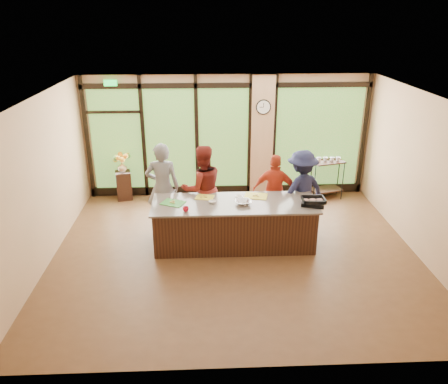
{
  "coord_description": "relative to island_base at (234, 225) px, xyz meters",
  "views": [
    {
      "loc": [
        -0.55,
        -7.42,
        4.36
      ],
      "look_at": [
        -0.2,
        0.4,
        1.11
      ],
      "focal_mm": 35.0,
      "sensor_mm": 36.0,
      "label": 1
    }
  ],
  "objects": [
    {
      "name": "prep_bowl_mid",
      "position": [
        0.18,
        -0.13,
        0.5
      ],
      "size": [
        0.16,
        0.16,
        0.04
      ],
      "primitive_type": "imported",
      "rotation": [
        0.0,
        0.0,
        -0.36
      ],
      "color": "white",
      "rests_on": "countertop"
    },
    {
      "name": "right_wall",
      "position": [
        3.5,
        -0.3,
        1.06
      ],
      "size": [
        0.0,
        6.0,
        6.0
      ],
      "primitive_type": "plane",
      "rotation": [
        1.57,
        0.0,
        -1.57
      ],
      "color": "tan",
      "rests_on": "floor"
    },
    {
      "name": "wall_clock",
      "position": [
        0.85,
        2.57,
        1.81
      ],
      "size": [
        0.36,
        0.04,
        0.36
      ],
      "color": "black",
      "rests_on": "window_wall"
    },
    {
      "name": "back_wall",
      "position": [
        0.0,
        2.7,
        1.06
      ],
      "size": [
        7.0,
        0.0,
        7.0
      ],
      "primitive_type": "plane",
      "rotation": [
        1.57,
        0.0,
        0.0
      ],
      "color": "tan",
      "rests_on": "floor"
    },
    {
      "name": "window_wall",
      "position": [
        0.16,
        2.65,
        0.95
      ],
      "size": [
        6.9,
        0.12,
        3.0
      ],
      "color": "tan",
      "rests_on": "floor"
    },
    {
      "name": "roasting_pan",
      "position": [
        1.5,
        -0.17,
        0.52
      ],
      "size": [
        0.51,
        0.45,
        0.08
      ],
      "primitive_type": "cube",
      "rotation": [
        0.0,
        0.0,
        -0.32
      ],
      "color": "black",
      "rests_on": "countertop"
    },
    {
      "name": "red_ramekin",
      "position": [
        -0.93,
        -0.35,
        0.52
      ],
      "size": [
        0.13,
        0.13,
        0.09
      ],
      "primitive_type": "imported",
      "rotation": [
        0.0,
        0.0,
        -0.14
      ],
      "color": "red",
      "rests_on": "countertop"
    },
    {
      "name": "cook_midleft",
      "position": [
        -0.62,
        0.75,
        0.49
      ],
      "size": [
        1.06,
        0.93,
        1.86
      ],
      "primitive_type": "imported",
      "rotation": [
        0.0,
        0.0,
        3.43
      ],
      "color": "maroon",
      "rests_on": "floor"
    },
    {
      "name": "prep_bowl_far",
      "position": [
        0.11,
        0.25,
        0.5
      ],
      "size": [
        0.19,
        0.19,
        0.04
      ],
      "primitive_type": "imported",
      "rotation": [
        0.0,
        0.0,
        0.39
      ],
      "color": "white",
      "rests_on": "countertop"
    },
    {
      "name": "cook_right",
      "position": [
        1.45,
        0.68,
        0.43
      ],
      "size": [
        1.29,
        1.05,
        1.75
      ],
      "primitive_type": "imported",
      "rotation": [
        0.0,
        0.0,
        3.56
      ],
      "color": "#1A1C39",
      "rests_on": "floor"
    },
    {
      "name": "cutting_board_left",
      "position": [
        -1.19,
        0.03,
        0.49
      ],
      "size": [
        0.52,
        0.47,
        0.01
      ],
      "primitive_type": "cube",
      "rotation": [
        0.0,
        0.0,
        -0.43
      ],
      "color": "green",
      "rests_on": "countertop"
    },
    {
      "name": "ceiling",
      "position": [
        0.0,
        -0.3,
        2.56
      ],
      "size": [
        7.0,
        7.0,
        0.0
      ],
      "primitive_type": "plane",
      "rotation": [
        3.14,
        0.0,
        0.0
      ],
      "color": "white",
      "rests_on": "back_wall"
    },
    {
      "name": "cook_left",
      "position": [
        -1.45,
        0.77,
        0.52
      ],
      "size": [
        0.7,
        0.46,
        1.92
      ],
      "primitive_type": "imported",
      "rotation": [
        0.0,
        0.0,
        3.14
      ],
      "color": "slate",
      "rests_on": "floor"
    },
    {
      "name": "countertop",
      "position": [
        0.0,
        0.0,
        0.46
      ],
      "size": [
        3.2,
        1.1,
        0.04
      ],
      "primitive_type": "cube",
      "color": "#6E655B",
      "rests_on": "island_base"
    },
    {
      "name": "floor",
      "position": [
        0.0,
        -0.3,
        -0.44
      ],
      "size": [
        7.0,
        7.0,
        0.0
      ],
      "primitive_type": "plane",
      "color": "#53351D",
      "rests_on": "ground"
    },
    {
      "name": "mixing_bowl",
      "position": [
        0.17,
        -0.08,
        0.52
      ],
      "size": [
        0.36,
        0.36,
        0.07
      ],
      "primitive_type": "imported",
      "rotation": [
        0.0,
        0.0,
        0.24
      ],
      "color": "silver",
      "rests_on": "countertop"
    },
    {
      "name": "flower_vase",
      "position": [
        -2.59,
        2.45,
        0.4
      ],
      "size": [
        0.26,
        0.26,
        0.24
      ],
      "primitive_type": "imported",
      "rotation": [
        0.0,
        0.0,
        0.12
      ],
      "color": "#92744F",
      "rests_on": "flower_stand"
    },
    {
      "name": "island_base",
      "position": [
        0.0,
        0.0,
        0.0
      ],
      "size": [
        3.1,
        1.0,
        0.88
      ],
      "primitive_type": "cube",
      "color": "#321B10",
      "rests_on": "floor"
    },
    {
      "name": "cutting_board_right",
      "position": [
        0.45,
        0.3,
        0.49
      ],
      "size": [
        0.51,
        0.43,
        0.01
      ],
      "primitive_type": "cube",
      "rotation": [
        0.0,
        0.0,
        -0.24
      ],
      "color": "gold",
      "rests_on": "countertop"
    },
    {
      "name": "left_wall",
      "position": [
        -3.5,
        -0.3,
        1.06
      ],
      "size": [
        0.0,
        6.0,
        6.0
      ],
      "primitive_type": "plane",
      "rotation": [
        1.57,
        0.0,
        1.57
      ],
      "color": "tan",
      "rests_on": "floor"
    },
    {
      "name": "bar_cart",
      "position": [
        2.47,
        2.35,
        0.19
      ],
      "size": [
        0.85,
        0.62,
        1.05
      ],
      "rotation": [
        0.0,
        0.0,
        0.26
      ],
      "color": "#321B10",
      "rests_on": "floor"
    },
    {
      "name": "flower_stand",
      "position": [
        -2.59,
        2.45,
        -0.08
      ],
      "size": [
        0.43,
        0.43,
        0.72
      ],
      "primitive_type": "cube",
      "rotation": [
        0.0,
        0.0,
        0.24
      ],
      "color": "#321B10",
      "rests_on": "floor"
    },
    {
      "name": "cutting_board_center",
      "position": [
        -0.58,
        0.28,
        0.49
      ],
      "size": [
        0.41,
        0.34,
        0.01
      ],
      "primitive_type": "cube",
      "rotation": [
        0.0,
        0.0,
        -0.21
      ],
      "color": "gold",
      "rests_on": "countertop"
    },
    {
      "name": "prep_bowl_near",
      "position": [
        -0.43,
        0.0,
        0.5
      ],
      "size": [
        0.16,
        0.16,
        0.05
      ],
      "primitive_type": "imported",
      "rotation": [
        0.0,
        0.0,
        0.12
      ],
      "color": "white",
      "rests_on": "countertop"
    },
    {
      "name": "cook_midright",
      "position": [
        0.92,
        0.77,
        0.37
      ],
      "size": [
        1.02,
        0.62,
        1.63
      ],
      "primitive_type": "imported",
      "rotation": [
        0.0,
        0.0,
        2.9
      ],
      "color": "#B2351B",
      "rests_on": "floor"
    }
  ]
}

